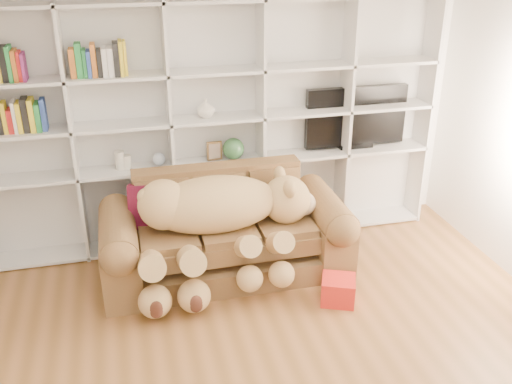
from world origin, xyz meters
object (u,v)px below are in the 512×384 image
object	(u,v)px
teddy_bear	(218,218)
gift_box	(338,290)
tv	(356,118)
sofa	(225,237)

from	to	relation	value
teddy_bear	gift_box	world-z (taller)	teddy_bear
tv	sofa	bearing A→B (deg)	-155.79
sofa	tv	distance (m)	1.86
sofa	teddy_bear	world-z (taller)	teddy_bear
teddy_bear	gift_box	bearing A→B (deg)	-30.18
sofa	gift_box	xyz separation A→B (m)	(0.84, -0.73, -0.24)
tv	gift_box	bearing A→B (deg)	-115.78
sofa	gift_box	bearing A→B (deg)	-40.77
teddy_bear	gift_box	xyz separation A→B (m)	(0.94, -0.54, -0.54)
teddy_bear	sofa	bearing A→B (deg)	62.19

